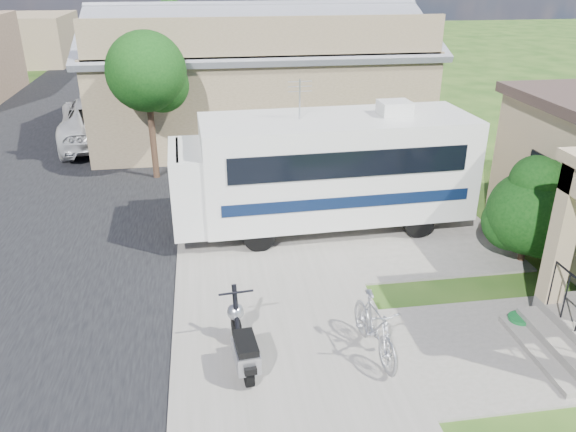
{
  "coord_description": "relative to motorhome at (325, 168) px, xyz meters",
  "views": [
    {
      "loc": [
        -2.18,
        -8.49,
        6.3
      ],
      "look_at": [
        -0.5,
        2.5,
        1.3
      ],
      "focal_mm": 35.0,
      "sensor_mm": 36.0,
      "label": 1
    }
  ],
  "objects": [
    {
      "name": "ground",
      "position": [
        -0.75,
        -4.53,
        -1.64
      ],
      "size": [
        120.0,
        120.0,
        0.0
      ],
      "primitive_type": "plane",
      "color": "#1A3E10"
    },
    {
      "name": "street_slab",
      "position": [
        -8.25,
        5.47,
        -1.63
      ],
      "size": [
        9.0,
        80.0,
        0.02
      ],
      "primitive_type": "cube",
      "color": "black",
      "rests_on": "ground"
    },
    {
      "name": "sidewalk_slab",
      "position": [
        -1.75,
        5.47,
        -1.61
      ],
      "size": [
        4.0,
        80.0,
        0.06
      ],
      "primitive_type": "cube",
      "color": "slate",
      "rests_on": "ground"
    },
    {
      "name": "driveway_slab",
      "position": [
        0.75,
        -0.03,
        -1.61
      ],
      "size": [
        7.0,
        6.0,
        0.05
      ],
      "primitive_type": "cube",
      "color": "slate",
      "rests_on": "ground"
    },
    {
      "name": "walk_slab",
      "position": [
        2.25,
        -5.53,
        -1.61
      ],
      "size": [
        4.0,
        3.0,
        0.05
      ],
      "primitive_type": "cube",
      "color": "slate",
      "rests_on": "ground"
    },
    {
      "name": "warehouse",
      "position": [
        -0.75,
        9.44,
        0.35
      ],
      "size": [
        12.5,
        8.4,
        5.04
      ],
      "color": "brown",
      "rests_on": "ground"
    },
    {
      "name": "distant_bldg_near",
      "position": [
        -15.75,
        29.47,
        -0.04
      ],
      "size": [
        8.0,
        7.0,
        3.2
      ],
      "primitive_type": "cube",
      "color": "brown",
      "rests_on": "ground"
    },
    {
      "name": "street_tree_a",
      "position": [
        -4.45,
        4.52,
        1.61
      ],
      "size": [
        2.44,
        2.4,
        4.58
      ],
      "color": "black",
      "rests_on": "ground"
    },
    {
      "name": "street_tree_b",
      "position": [
        -4.45,
        14.52,
        1.75
      ],
      "size": [
        2.44,
        2.4,
        4.73
      ],
      "color": "black",
      "rests_on": "ground"
    },
    {
      "name": "street_tree_c",
      "position": [
        -4.45,
        23.52,
        1.47
      ],
      "size": [
        2.44,
        2.4,
        4.42
      ],
      "color": "black",
      "rests_on": "ground"
    },
    {
      "name": "motorhome",
      "position": [
        0.0,
        0.0,
        0.0
      ],
      "size": [
        7.52,
        2.64,
        3.82
      ],
      "rotation": [
        0.0,
        0.0,
        0.04
      ],
      "color": "silver",
      "rests_on": "ground"
    },
    {
      "name": "shrub",
      "position": [
        4.19,
        -2.46,
        -0.33
      ],
      "size": [
        2.08,
        1.99,
        2.56
      ],
      "color": "black",
      "rests_on": "ground"
    },
    {
      "name": "scooter",
      "position": [
        -2.52,
        -5.32,
        -1.13
      ],
      "size": [
        0.61,
        1.73,
        1.14
      ],
      "rotation": [
        0.0,
        0.0,
        0.09
      ],
      "color": "black",
      "rests_on": "ground"
    },
    {
      "name": "bicycle",
      "position": [
        -0.25,
        -5.33,
        -1.1
      ],
      "size": [
        0.71,
        1.85,
        1.08
      ],
      "primitive_type": "imported",
      "rotation": [
        0.0,
        0.0,
        0.12
      ],
      "color": "#9C9DA3",
      "rests_on": "ground"
    },
    {
      "name": "pickup_truck",
      "position": [
        -6.85,
        9.01,
        -0.75
      ],
      "size": [
        3.85,
        6.72,
        1.77
      ],
      "primitive_type": "imported",
      "rotation": [
        0.0,
        0.0,
        3.29
      ],
      "color": "silver",
      "rests_on": "ground"
    },
    {
      "name": "van",
      "position": [
        -7.01,
        16.0,
        -0.71
      ],
      "size": [
        3.1,
        6.6,
        1.86
      ],
      "primitive_type": "imported",
      "rotation": [
        0.0,
        0.0,
        -0.08
      ],
      "color": "silver",
      "rests_on": "ground"
    },
    {
      "name": "garden_hose",
      "position": [
        2.74,
        -4.91,
        -1.54
      ],
      "size": [
        0.43,
        0.43,
        0.19
      ],
      "primitive_type": "cylinder",
      "color": "#125C27",
      "rests_on": "ground"
    }
  ]
}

